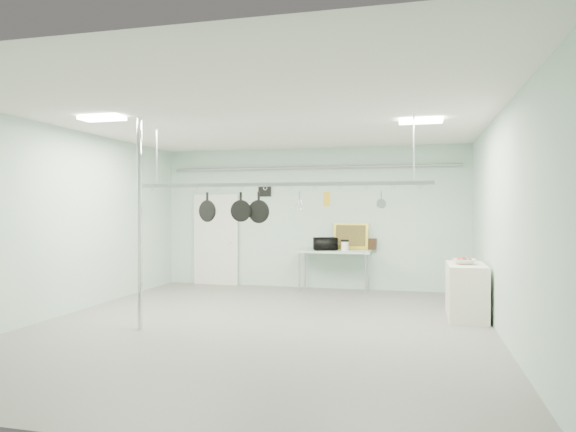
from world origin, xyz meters
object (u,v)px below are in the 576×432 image
(pot_rack, at_px, (277,183))
(skillet_right, at_px, (259,207))
(prep_table, at_px, (334,253))
(coffee_canister, at_px, (345,246))
(fruit_bowl, at_px, (464,262))
(chrome_pole, at_px, (140,223))
(skillet_mid, at_px, (241,207))
(skillet_left, at_px, (207,207))
(microwave, at_px, (325,244))
(side_cabinet, at_px, (466,291))

(pot_rack, height_order, skillet_right, pot_rack)
(prep_table, distance_m, coffee_canister, 0.37)
(coffee_canister, height_order, fruit_bowl, coffee_canister)
(skillet_right, bearing_deg, coffee_canister, 82.44)
(chrome_pole, relative_size, fruit_bowl, 8.68)
(pot_rack, bearing_deg, fruit_bowl, 19.44)
(pot_rack, xyz_separation_m, skillet_mid, (-0.61, 0.00, -0.39))
(prep_table, bearing_deg, chrome_pole, -118.71)
(skillet_left, bearing_deg, pot_rack, 19.51)
(prep_table, distance_m, fruit_bowl, 3.39)
(chrome_pole, relative_size, pot_rack, 0.67)
(pot_rack, bearing_deg, microwave, 86.11)
(prep_table, distance_m, skillet_right, 3.52)
(side_cabinet, bearing_deg, skillet_left, -165.12)
(pot_rack, bearing_deg, chrome_pole, -154.65)
(chrome_pole, distance_m, skillet_mid, 1.59)
(skillet_mid, distance_m, skillet_right, 0.30)
(microwave, distance_m, fruit_bowl, 3.47)
(prep_table, bearing_deg, pot_rack, -96.91)
(fruit_bowl, bearing_deg, pot_rack, -160.56)
(fruit_bowl, distance_m, skillet_right, 3.49)
(skillet_left, xyz_separation_m, skillet_mid, (0.58, 0.00, 0.01))
(fruit_bowl, xyz_separation_m, skillet_left, (-4.10, -1.03, 0.89))
(pot_rack, height_order, skillet_mid, pot_rack)
(skillet_right, bearing_deg, fruit_bowl, 27.41)
(prep_table, bearing_deg, skillet_left, -115.73)
(skillet_left, bearing_deg, skillet_right, 19.51)
(pot_rack, relative_size, skillet_right, 9.68)
(microwave, distance_m, skillet_left, 3.60)
(coffee_canister, bearing_deg, fruit_bowl, -42.74)
(pot_rack, distance_m, skillet_right, 0.50)
(chrome_pole, bearing_deg, microwave, 62.79)
(skillet_left, xyz_separation_m, skillet_right, (0.88, 0.00, 0.00))
(microwave, relative_size, skillet_right, 1.00)
(side_cabinet, xyz_separation_m, skillet_right, (-3.26, -1.10, 1.39))
(pot_rack, bearing_deg, coffee_canister, 78.04)
(coffee_canister, bearing_deg, microwave, 165.48)
(fruit_bowl, distance_m, skillet_mid, 3.77)
(microwave, bearing_deg, skillet_mid, 55.69)
(skillet_right, bearing_deg, side_cabinet, 28.37)
(chrome_pole, relative_size, coffee_canister, 15.78)
(chrome_pole, bearing_deg, fruit_bowl, 21.83)
(microwave, bearing_deg, side_cabinet, 122.29)
(side_cabinet, xyz_separation_m, skillet_left, (-4.14, -1.10, 1.39))
(pot_rack, distance_m, skillet_mid, 0.72)
(chrome_pole, relative_size, prep_table, 2.00)
(prep_table, xyz_separation_m, pot_rack, (-0.40, -3.30, 1.40))
(coffee_canister, height_order, skillet_left, skillet_left)
(coffee_canister, distance_m, skillet_mid, 3.46)
(microwave, distance_m, skillet_mid, 3.42)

